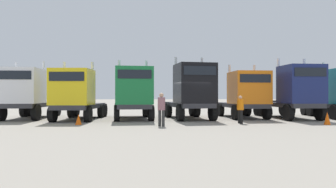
{
  "coord_description": "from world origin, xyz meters",
  "views": [
    {
      "loc": [
        -2.47,
        -20.09,
        1.69
      ],
      "look_at": [
        -1.29,
        2.24,
        1.76
      ],
      "focal_mm": 32.99,
      "sensor_mm": 36.0,
      "label": 1
    }
  ],
  "objects_px": {
    "traffic_cone_mid": "(79,120)",
    "semi_truck_black": "(192,91)",
    "semi_truck_green": "(133,93)",
    "visitor_with_camera": "(161,107)",
    "semi_truck_yellow": "(76,94)",
    "visitor_in_hivis": "(240,107)",
    "semi_truck_navy": "(295,92)",
    "semi_truck_orange": "(245,94)",
    "semi_truck_white": "(26,93)",
    "traffic_cone_far": "(327,118)"
  },
  "relations": [
    {
      "from": "traffic_cone_mid",
      "to": "semi_truck_black",
      "type": "bearing_deg",
      "value": 24.75
    },
    {
      "from": "semi_truck_green",
      "to": "visitor_with_camera",
      "type": "bearing_deg",
      "value": 15.59
    },
    {
      "from": "semi_truck_yellow",
      "to": "visitor_in_hivis",
      "type": "bearing_deg",
      "value": 78.39
    },
    {
      "from": "semi_truck_green",
      "to": "visitor_in_hivis",
      "type": "height_order",
      "value": "semi_truck_green"
    },
    {
      "from": "semi_truck_yellow",
      "to": "visitor_with_camera",
      "type": "distance_m",
      "value": 6.86
    },
    {
      "from": "semi_truck_yellow",
      "to": "semi_truck_navy",
      "type": "relative_size",
      "value": 0.95
    },
    {
      "from": "visitor_with_camera",
      "to": "traffic_cone_mid",
      "type": "relative_size",
      "value": 3.08
    },
    {
      "from": "visitor_in_hivis",
      "to": "semi_truck_green",
      "type": "bearing_deg",
      "value": -35.27
    },
    {
      "from": "semi_truck_black",
      "to": "semi_truck_orange",
      "type": "relative_size",
      "value": 1.03
    },
    {
      "from": "semi_truck_white",
      "to": "visitor_with_camera",
      "type": "relative_size",
      "value": 3.44
    },
    {
      "from": "semi_truck_black",
      "to": "traffic_cone_mid",
      "type": "relative_size",
      "value": 10.85
    },
    {
      "from": "visitor_in_hivis",
      "to": "visitor_with_camera",
      "type": "bearing_deg",
      "value": 6.39
    },
    {
      "from": "visitor_in_hivis",
      "to": "traffic_cone_far",
      "type": "bearing_deg",
      "value": 157.7
    },
    {
      "from": "semi_truck_green",
      "to": "semi_truck_navy",
      "type": "height_order",
      "value": "semi_truck_navy"
    },
    {
      "from": "semi_truck_black",
      "to": "traffic_cone_far",
      "type": "distance_m",
      "value": 8.36
    },
    {
      "from": "semi_truck_orange",
      "to": "visitor_with_camera",
      "type": "relative_size",
      "value": 3.44
    },
    {
      "from": "semi_truck_black",
      "to": "traffic_cone_mid",
      "type": "xyz_separation_m",
      "value": [
        -6.88,
        -3.17,
        -1.67
      ]
    },
    {
      "from": "semi_truck_orange",
      "to": "traffic_cone_far",
      "type": "bearing_deg",
      "value": 30.37
    },
    {
      "from": "semi_truck_navy",
      "to": "visitor_with_camera",
      "type": "distance_m",
      "value": 10.31
    },
    {
      "from": "semi_truck_black",
      "to": "visitor_in_hivis",
      "type": "distance_m",
      "value": 3.99
    },
    {
      "from": "semi_truck_navy",
      "to": "visitor_in_hivis",
      "type": "bearing_deg",
      "value": -61.09
    },
    {
      "from": "semi_truck_white",
      "to": "traffic_cone_mid",
      "type": "bearing_deg",
      "value": 47.4
    },
    {
      "from": "semi_truck_orange",
      "to": "semi_truck_navy",
      "type": "xyz_separation_m",
      "value": [
        3.18,
        -1.02,
        0.15
      ]
    },
    {
      "from": "semi_truck_green",
      "to": "traffic_cone_far",
      "type": "height_order",
      "value": "semi_truck_green"
    },
    {
      "from": "traffic_cone_far",
      "to": "semi_truck_black",
      "type": "bearing_deg",
      "value": 151.14
    },
    {
      "from": "semi_truck_white",
      "to": "traffic_cone_mid",
      "type": "distance_m",
      "value": 6.21
    },
    {
      "from": "semi_truck_navy",
      "to": "semi_truck_yellow",
      "type": "bearing_deg",
      "value": -91.58
    },
    {
      "from": "semi_truck_green",
      "to": "traffic_cone_mid",
      "type": "height_order",
      "value": "semi_truck_green"
    },
    {
      "from": "semi_truck_white",
      "to": "semi_truck_navy",
      "type": "bearing_deg",
      "value": 85.94
    },
    {
      "from": "semi_truck_black",
      "to": "semi_truck_navy",
      "type": "relative_size",
      "value": 0.97
    },
    {
      "from": "semi_truck_black",
      "to": "visitor_with_camera",
      "type": "distance_m",
      "value": 4.95
    },
    {
      "from": "semi_truck_white",
      "to": "semi_truck_black",
      "type": "height_order",
      "value": "semi_truck_black"
    },
    {
      "from": "semi_truck_black",
      "to": "visitor_in_hivis",
      "type": "height_order",
      "value": "semi_truck_black"
    },
    {
      "from": "semi_truck_green",
      "to": "visitor_in_hivis",
      "type": "distance_m",
      "value": 7.21
    },
    {
      "from": "visitor_with_camera",
      "to": "traffic_cone_far",
      "type": "distance_m",
      "value": 9.43
    },
    {
      "from": "semi_truck_white",
      "to": "semi_truck_navy",
      "type": "distance_m",
      "value": 18.57
    },
    {
      "from": "semi_truck_black",
      "to": "visitor_with_camera",
      "type": "bearing_deg",
      "value": -35.64
    },
    {
      "from": "semi_truck_white",
      "to": "semi_truck_green",
      "type": "bearing_deg",
      "value": 83.34
    },
    {
      "from": "semi_truck_yellow",
      "to": "semi_truck_black",
      "type": "height_order",
      "value": "semi_truck_black"
    },
    {
      "from": "visitor_in_hivis",
      "to": "traffic_cone_far",
      "type": "relative_size",
      "value": 2.28
    },
    {
      "from": "semi_truck_yellow",
      "to": "visitor_in_hivis",
      "type": "relative_size",
      "value": 3.78
    },
    {
      "from": "semi_truck_yellow",
      "to": "semi_truck_green",
      "type": "relative_size",
      "value": 1.01
    },
    {
      "from": "semi_truck_orange",
      "to": "semi_truck_black",
      "type": "bearing_deg",
      "value": -80.29
    },
    {
      "from": "visitor_with_camera",
      "to": "semi_truck_green",
      "type": "bearing_deg",
      "value": -109.83
    },
    {
      "from": "semi_truck_orange",
      "to": "visitor_with_camera",
      "type": "xyz_separation_m",
      "value": [
        -6.18,
        -5.24,
        -0.69
      ]
    },
    {
      "from": "semi_truck_navy",
      "to": "traffic_cone_far",
      "type": "xyz_separation_m",
      "value": [
        0.03,
        -3.84,
        -1.53
      ]
    },
    {
      "from": "semi_truck_yellow",
      "to": "traffic_cone_mid",
      "type": "height_order",
      "value": "semi_truck_yellow"
    },
    {
      "from": "semi_truck_yellow",
      "to": "traffic_cone_mid",
      "type": "bearing_deg",
      "value": 19.3
    },
    {
      "from": "semi_truck_white",
      "to": "semi_truck_green",
      "type": "distance_m",
      "value": 7.45
    },
    {
      "from": "semi_truck_orange",
      "to": "semi_truck_navy",
      "type": "distance_m",
      "value": 3.34
    }
  ]
}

